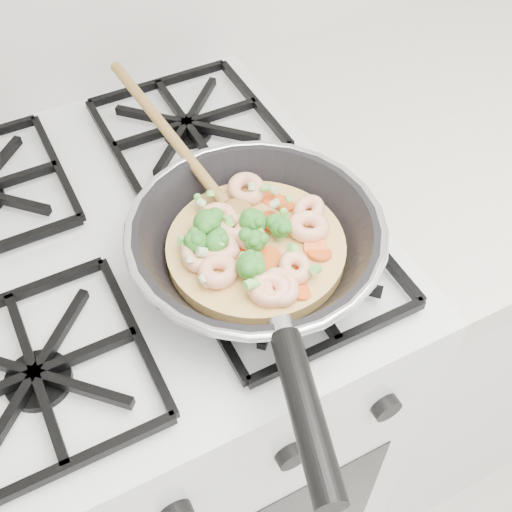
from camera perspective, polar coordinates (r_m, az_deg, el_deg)
name	(u,v)px	position (r m, az deg, el deg)	size (l,w,h in m)	color
stove	(164,402)	(1.19, -8.11, -12.63)	(0.60, 0.60, 0.92)	white
counter_right	(510,248)	(1.49, 21.51, 0.67)	(1.00, 0.60, 0.90)	white
skillet	(255,244)	(0.73, -0.08, 1.11)	(0.30, 0.62, 0.09)	black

